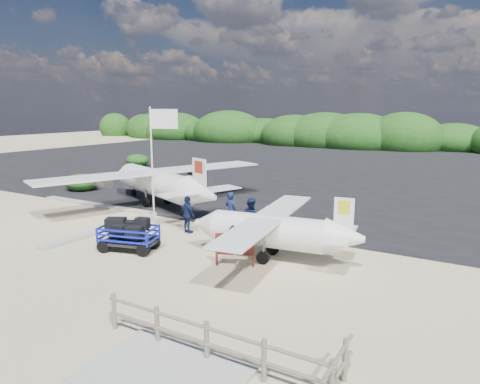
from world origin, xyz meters
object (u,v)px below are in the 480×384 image
object	(u,v)px
crew_b	(251,219)
aircraft_small	(256,159)
baggage_cart	(129,251)
signboard	(235,266)
flagpole	(155,245)
crew_a	(231,211)
crew_c	(188,215)

from	to	relation	value
crew_b	aircraft_small	xyz separation A→B (m)	(-14.80, 28.03, -0.96)
baggage_cart	aircraft_small	world-z (taller)	aircraft_small
crew_b	aircraft_small	distance (m)	31.71
signboard	aircraft_small	size ratio (longest dim) A/B	0.22
flagpole	crew_a	xyz separation A→B (m)	(1.64, 3.62, 0.96)
signboard	crew_c	xyz separation A→B (m)	(-4.16, 2.59, 0.90)
baggage_cart	crew_c	size ratio (longest dim) A/B	1.39
crew_a	crew_b	size ratio (longest dim) A/B	1.00
crew_b	baggage_cart	bearing A→B (deg)	62.51
crew_a	aircraft_small	world-z (taller)	crew_a
flagpole	aircraft_small	xyz separation A→B (m)	(-11.64, 30.88, 0.00)
crew_a	crew_b	distance (m)	1.70
flagpole	crew_a	world-z (taller)	flagpole
crew_a	crew_c	world-z (taller)	crew_a
crew_c	aircraft_small	size ratio (longest dim) A/B	0.25
signboard	crew_c	bearing A→B (deg)	123.93
crew_c	crew_b	bearing A→B (deg)	-149.71
flagpole	crew_c	xyz separation A→B (m)	(0.10, 2.22, 0.90)
baggage_cart	flagpole	world-z (taller)	flagpole
crew_b	crew_c	distance (m)	3.12
flagpole	signboard	xyz separation A→B (m)	(4.26, -0.38, 0.00)
crew_b	aircraft_small	bearing A→B (deg)	-47.31
signboard	crew_b	bearing A→B (deg)	84.72
baggage_cart	aircraft_small	size ratio (longest dim) A/B	0.35
crew_a	crew_c	size ratio (longest dim) A/B	1.07
signboard	crew_b	xyz separation A→B (m)	(-1.10, 3.23, 0.96)
crew_c	baggage_cart	bearing A→B (deg)	99.33
signboard	crew_c	size ratio (longest dim) A/B	0.87
baggage_cart	crew_a	distance (m)	5.25
crew_c	aircraft_small	xyz separation A→B (m)	(-11.74, 28.66, -0.90)
baggage_cart	crew_c	xyz separation A→B (m)	(0.54, 3.32, 0.90)
flagpole	aircraft_small	world-z (taller)	flagpole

